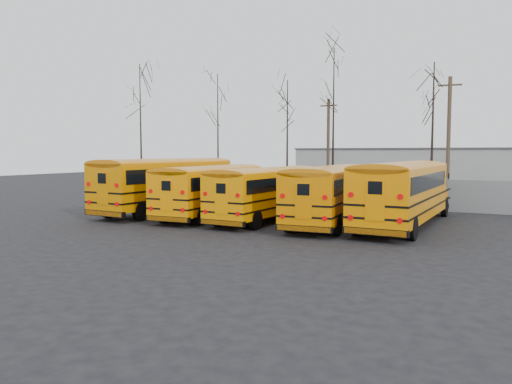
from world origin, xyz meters
The scene contains 15 objects.
ground centered at (0.00, 0.00, 0.00)m, with size 120.00×120.00×0.00m, color black.
fence centered at (0.00, 12.00, 1.00)m, with size 40.00×0.04×2.00m, color gray.
distant_building centered at (2.00, 32.00, 2.00)m, with size 22.00×8.00×4.00m, color #AFB0AB.
bus_a centered at (-7.13, 3.75, 1.98)m, with size 3.33×12.17×3.37m.
bus_b centered at (-3.64, 3.26, 1.75)m, with size 3.19×10.83×2.99m.
bus_c centered at (-0.13, 3.35, 1.72)m, with size 2.77×10.56×2.93m.
bus_d centered at (3.44, 3.51, 1.79)m, with size 3.37×11.10×3.06m.
bus_e centered at (6.90, 4.22, 1.92)m, with size 2.95×11.80×3.28m.
utility_pole_left centered at (-1.64, 17.33, 4.08)m, with size 1.41×0.25×7.93m.
utility_pole_right centered at (7.45, 16.97, 4.63)m, with size 1.61×0.28×9.02m.
tree_0 centered at (-18.01, 13.96, 5.74)m, with size 0.26×0.26×11.47m, color black.
tree_1 centered at (-11.12, 15.86, 5.19)m, with size 0.26×0.26×10.38m, color black.
tree_2 centered at (-5.04, 16.89, 4.79)m, with size 0.26×0.26×9.59m, color black.
tree_3 centered at (-1.37, 17.72, 5.99)m, with size 0.26×0.26×11.99m, color black.
tree_4 centered at (6.84, 13.53, 4.77)m, with size 0.26×0.26×9.55m, color black.
Camera 1 is at (11.77, -20.93, 3.71)m, focal length 35.00 mm.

